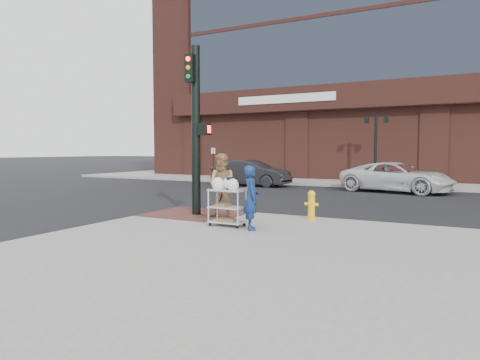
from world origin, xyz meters
The scene contains 15 objects.
ground centered at (0.00, 0.00, 0.00)m, with size 220.00×220.00×0.00m, color black.
brick_curb_ramp centered at (-0.60, 0.90, 0.16)m, with size 2.80×2.40×0.01m, color #542B27.
bank_building centered at (5.00, 31.00, 14.15)m, with size 42.00×26.00×28.00m, color #5A2C23.
lamp_post centered at (2.00, 16.00, 2.62)m, with size 1.32×0.22×4.00m.
parking_sign centered at (-8.50, 15.00, 1.25)m, with size 0.05×0.05×2.20m, color black.
traffic_signal_pole centered at (-0.48, 0.77, 2.83)m, with size 0.61×0.51×5.00m.
woman_blue centered at (2.05, -0.65, 0.94)m, with size 0.57×0.38×1.57m, color navy.
pedestrian_tan centered at (0.53, 0.63, 1.07)m, with size 0.90×0.70×1.85m, color #AA7B50.
sedan_dark centered at (-4.37, 12.45, 0.76)m, with size 1.61×4.60×1.52m, color black.
minivan_white centered at (3.69, 12.44, 0.75)m, with size 2.47×5.37×1.49m, color silver.
utility_cart centered at (1.29, -0.50, 0.72)m, with size 0.92×0.52×1.26m.
fire_hydrant centered at (2.88, 1.47, 0.57)m, with size 0.39×0.27×0.82m.
newsbox_red centered at (-7.18, 14.83, 0.62)m, with size 0.39×0.36×0.94m, color maroon.
newsbox_yellow centered at (-7.08, 15.01, 0.70)m, with size 0.46×0.42×1.10m, color orange.
newsbox_blue centered at (-5.07, 14.78, 0.71)m, with size 0.47×0.43×1.12m, color #191AA5.
Camera 1 is at (6.59, -9.92, 2.09)m, focal length 32.00 mm.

